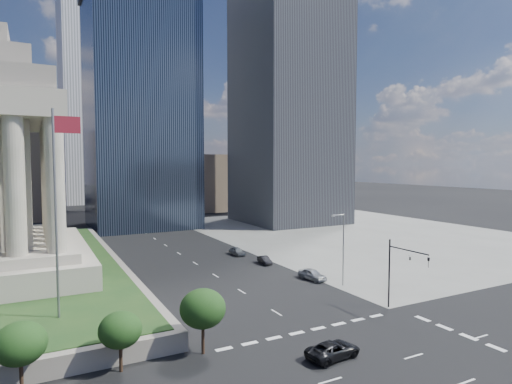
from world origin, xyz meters
TOP-DOWN VIEW (x-y plane):
  - ground at (0.00, 100.00)m, footprint 500.00×500.00m
  - sidewalk_ne at (46.00, 60.00)m, footprint 68.00×90.00m
  - flagpole at (-21.83, 24.00)m, footprint 2.52×0.24m
  - midrise_glass at (2.00, 95.00)m, footprint 26.00×26.00m
  - highrise_ne at (42.00, 85.00)m, footprint 26.00×28.00m
  - building_filler_ne at (32.00, 130.00)m, footprint 20.00×30.00m
  - building_filler_nw at (-30.00, 130.00)m, footprint 24.00×30.00m
  - traffic_signal_ne at (12.50, 13.70)m, footprint 0.30×5.74m
  - street_lamp_north at (13.33, 25.00)m, footprint 2.13×0.22m
  - pickup_truck at (-1.36, 8.03)m, footprint 5.31×2.87m
  - parked_sedan_near at (11.50, 29.40)m, footprint 4.85×2.52m
  - parked_sedan_mid at (10.14, 41.23)m, footprint 1.76×3.96m
  - parked_sedan_far at (9.00, 49.61)m, footprint 4.26×1.79m

SIDE VIEW (x-z plane):
  - ground at x=0.00m, z-range 0.00..0.00m
  - sidewalk_ne at x=46.00m, z-range 0.00..0.03m
  - parked_sedan_mid at x=10.14m, z-range 0.00..1.26m
  - pickup_truck at x=-1.36m, z-range 0.00..1.41m
  - parked_sedan_far at x=9.00m, z-range 0.00..1.44m
  - parked_sedan_near at x=11.50m, z-range 0.00..1.58m
  - traffic_signal_ne at x=12.50m, z-range 1.25..9.25m
  - street_lamp_north at x=13.33m, z-range 0.66..10.66m
  - building_filler_ne at x=32.00m, z-range 0.00..20.00m
  - flagpole at x=-21.83m, z-range 3.11..23.11m
  - building_filler_nw at x=-30.00m, z-range 0.00..28.00m
  - midrise_glass at x=2.00m, z-range 0.00..60.00m
  - highrise_ne at x=42.00m, z-range 0.00..100.00m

